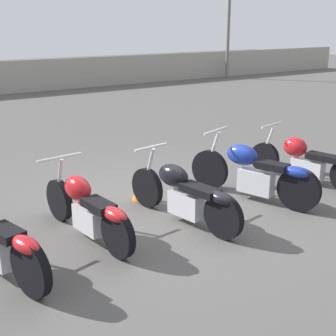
% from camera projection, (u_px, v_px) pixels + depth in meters
% --- Properties ---
extents(ground_plane, '(60.00, 60.00, 0.00)m').
position_uv_depth(ground_plane, '(161.00, 206.00, 7.13)').
color(ground_plane, '#514F4C').
extents(motorcycle_slot_1, '(0.65, 2.03, 0.96)m').
position_uv_depth(motorcycle_slot_1, '(87.00, 208.00, 5.96)').
color(motorcycle_slot_1, black).
rests_on(motorcycle_slot_1, ground_plane).
extents(motorcycle_slot_2, '(0.66, 2.08, 0.97)m').
position_uv_depth(motorcycle_slot_2, '(185.00, 194.00, 6.43)').
color(motorcycle_slot_2, black).
rests_on(motorcycle_slot_2, ground_plane).
extents(motorcycle_slot_3, '(0.93, 2.14, 1.03)m').
position_uv_depth(motorcycle_slot_3, '(254.00, 173.00, 7.25)').
color(motorcycle_slot_3, black).
rests_on(motorcycle_slot_3, ground_plane).
extents(motorcycle_slot_4, '(0.79, 2.09, 0.93)m').
position_uv_depth(motorcycle_slot_4, '(307.00, 161.00, 8.05)').
color(motorcycle_slot_4, black).
rests_on(motorcycle_slot_4, ground_plane).
extents(traffic_cone_far, '(0.27, 0.27, 0.36)m').
position_uv_depth(traffic_cone_far, '(141.00, 188.00, 7.33)').
color(traffic_cone_far, orange).
rests_on(traffic_cone_far, ground_plane).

